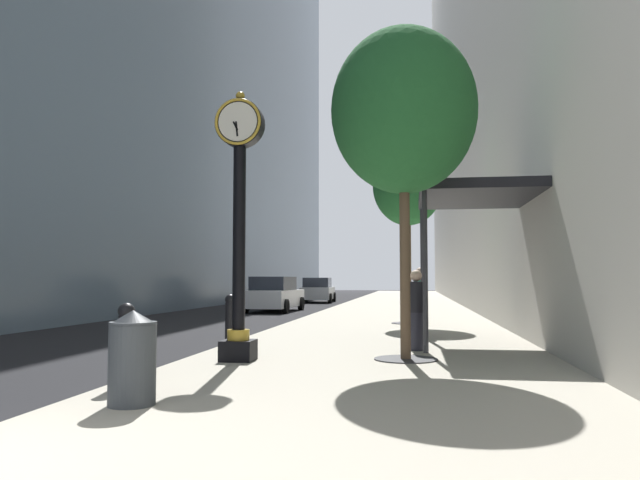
% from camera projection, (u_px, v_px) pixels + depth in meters
% --- Properties ---
extents(ground_plane, '(110.00, 110.00, 0.00)m').
position_uv_depth(ground_plane, '(332.00, 310.00, 30.97)').
color(ground_plane, black).
rests_on(ground_plane, ground).
extents(sidewalk_right, '(6.56, 80.00, 0.14)m').
position_uv_depth(sidewalk_right, '(400.00, 306.00, 33.45)').
color(sidewalk_right, '#ADA593').
rests_on(sidewalk_right, ground).
extents(street_clock, '(0.84, 0.55, 4.69)m').
position_uv_depth(street_clock, '(239.00, 211.00, 10.77)').
color(street_clock, black).
rests_on(street_clock, sidewalk_right).
extents(bollard_nearest, '(0.22, 0.22, 1.08)m').
position_uv_depth(bollard_nearest, '(126.00, 342.00, 8.13)').
color(bollard_nearest, black).
rests_on(bollard_nearest, sidewalk_right).
extents(bollard_third, '(0.22, 0.22, 1.08)m').
position_uv_depth(bollard_third, '(230.00, 319.00, 12.78)').
color(bollard_third, black).
rests_on(bollard_third, sidewalk_right).
extents(street_tree_near, '(2.58, 2.58, 5.87)m').
position_uv_depth(street_tree_near, '(404.00, 112.00, 11.02)').
color(street_tree_near, '#333335').
rests_on(street_tree_near, sidewalk_right).
extents(street_tree_mid_near, '(2.23, 2.23, 5.66)m').
position_uv_depth(street_tree_mid_near, '(408.00, 186.00, 19.77)').
color(street_tree_mid_near, '#333335').
rests_on(street_tree_mid_near, sidewalk_right).
extents(trash_bin, '(0.53, 0.53, 1.05)m').
position_uv_depth(trash_bin, '(132.00, 356.00, 6.90)').
color(trash_bin, '#383D42').
rests_on(trash_bin, sidewalk_right).
extents(pedestrian_walking, '(0.42, 0.42, 1.57)m').
position_uv_depth(pedestrian_walking, '(416.00, 308.00, 12.17)').
color(pedestrian_walking, '#23232D').
rests_on(pedestrian_walking, sidewalk_right).
extents(pedestrian_by_clock, '(0.45, 0.45, 1.68)m').
position_uv_depth(pedestrian_by_clock, '(421.00, 300.00, 15.30)').
color(pedestrian_by_clock, '#23232D').
rests_on(pedestrian_by_clock, sidewalk_right).
extents(storefront_awning, '(2.40, 3.60, 3.30)m').
position_uv_depth(storefront_awning, '(474.00, 198.00, 13.36)').
color(storefront_awning, black).
rests_on(storefront_awning, sidewalk_right).
extents(car_silver_near, '(2.19, 4.06, 1.62)m').
position_uv_depth(car_silver_near, '(318.00, 290.00, 40.58)').
color(car_silver_near, '#B7BABF').
rests_on(car_silver_near, ground).
extents(car_white_mid, '(2.23, 4.77, 1.65)m').
position_uv_depth(car_white_mid, '(274.00, 295.00, 29.33)').
color(car_white_mid, silver).
rests_on(car_white_mid, ground).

